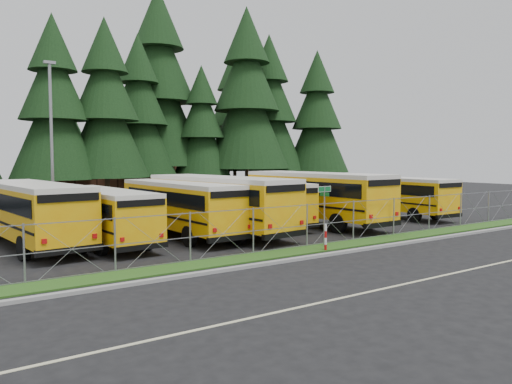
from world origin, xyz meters
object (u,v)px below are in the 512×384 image
bus_1 (29,215)px  street_sign (324,203)px  light_standard (51,136)px  bus_east (390,197)px  bus_3 (179,209)px  bus_4 (215,205)px  bus_6 (311,198)px  bus_5 (257,203)px  bus_2 (100,217)px  striped_bollard (326,238)px

bus_1 → street_sign: bearing=-40.8°
light_standard → bus_east: bearing=-26.9°
bus_1 → bus_3: bus_1 is taller
bus_4 → street_sign: (2.13, -6.32, 0.48)m
bus_east → light_standard: light_standard is taller
bus_1 → bus_4: bus_4 is taller
bus_4 → bus_6: (6.75, -0.08, 0.05)m
bus_5 → bus_6: bus_6 is taller
bus_2 → bus_east: 20.11m
bus_4 → bus_east: size_ratio=1.13×
bus_2 → bus_5: bearing=3.3°
bus_3 → bus_6: (8.72, -0.50, 0.17)m
bus_1 → bus_4: size_ratio=0.95×
bus_5 → light_standard: light_standard is taller
bus_4 → light_standard: 12.42m
bus_5 → bus_1: bearing=-174.1°
bus_3 → bus_1: bearing=168.6°
bus_6 → striped_bollard: 8.89m
bus_6 → street_sign: size_ratio=4.35×
bus_3 → bus_6: 8.74m
striped_bollard → bus_east: bearing=29.5°
bus_1 → striped_bollard: bus_1 is taller
light_standard → street_sign: bearing=-63.4°
bus_2 → light_standard: (0.04, 9.73, 4.19)m
bus_6 → light_standard: bearing=139.7°
bus_3 → bus_east: bearing=-4.1°
bus_3 → bus_5: bearing=8.5°
bus_1 → street_sign: bus_1 is taller
striped_bollard → bus_4: bearing=101.6°
bus_1 → bus_4: (9.02, -1.55, 0.07)m
bus_1 → bus_east: (23.00, -1.62, -0.10)m
bus_4 → striped_bollard: 7.36m
bus_2 → light_standard: light_standard is taller
bus_1 → bus_2: bus_1 is taller
bus_5 → street_sign: street_sign is taller
bus_2 → striped_bollard: (7.58, -7.52, -0.71)m
bus_east → bus_4: bearing=-178.8°
bus_2 → street_sign: size_ratio=3.55×
bus_east → light_standard: (-20.06, 10.16, 4.12)m
light_standard → bus_2: bearing=-90.2°
bus_3 → bus_6: bus_6 is taller
bus_2 → bus_5: 10.01m
bus_3 → street_sign: bearing=-61.0°
bus_3 → striped_bollard: size_ratio=9.11×
bus_4 → striped_bollard: bus_4 is taller
bus_6 → bus_1: bearing=172.3°
street_sign → striped_bollard: (-0.67, -0.83, -1.43)m
striped_bollard → bus_5: bearing=74.8°
bus_4 → bus_3: bearing=161.4°
bus_4 → bus_east: (13.99, -0.07, -0.17)m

